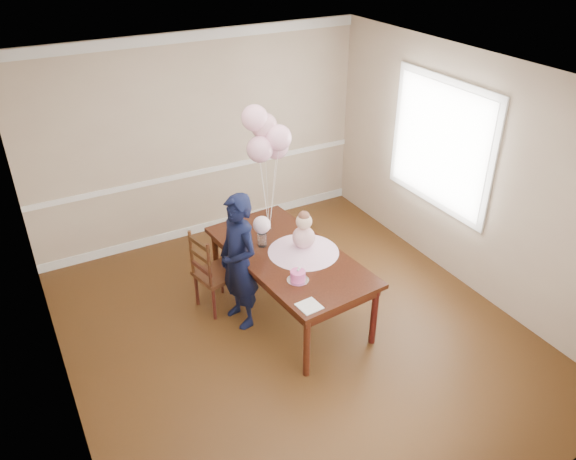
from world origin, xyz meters
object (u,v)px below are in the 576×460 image
(birthday_cake, at_px, (298,276))
(woman, at_px, (239,262))
(dining_chair_seat, at_px, (217,274))
(dining_table_top, at_px, (289,256))

(birthday_cake, height_order, woman, woman)
(birthday_cake, distance_m, woman, 0.69)
(birthday_cake, distance_m, dining_chair_seat, 1.12)
(dining_table_top, xyz_separation_m, birthday_cake, (-0.16, -0.47, 0.08))
(dining_chair_seat, bearing_deg, dining_table_top, -47.27)
(dining_chair_seat, bearing_deg, woman, -83.80)
(dining_table_top, xyz_separation_m, dining_chair_seat, (-0.66, 0.46, -0.30))
(dining_table_top, distance_m, woman, 0.55)
(birthday_cake, bearing_deg, dining_table_top, 71.14)
(dining_table_top, height_order, dining_chair_seat, dining_table_top)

